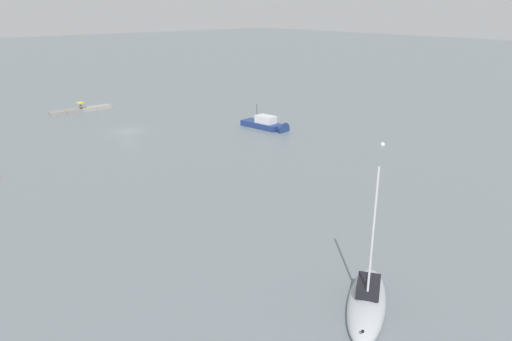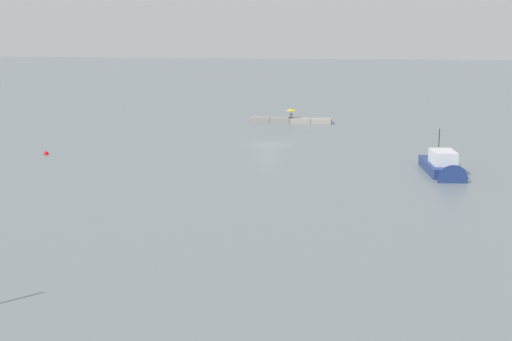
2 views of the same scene
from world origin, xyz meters
The scene contains 7 objects.
ground_plane centered at (0.00, 0.00, 0.00)m, with size 500.00×500.00×0.00m, color slate.
seawall_pier centered at (0.00, -18.65, 0.33)m, with size 10.98×1.91×0.66m.
person_seated_grey_left centered at (-0.06, -18.48, 0.91)m, with size 0.47×0.65×0.73m.
umbrella_open_yellow centered at (-0.07, -18.57, 1.79)m, with size 1.48×1.48×1.31m.
sailboat_grey_mid centered at (8.91, 51.13, 0.40)m, with size 8.31×6.49×10.19m.
motorboat_navy_near centered at (-17.36, 12.84, 0.48)m, with size 3.51×8.36×4.55m.
mooring_buoy_far centered at (-23.19, 29.98, 0.11)m, with size 0.61×0.61×0.61m.
Camera 1 is at (30.95, 65.80, 18.29)m, focal length 33.05 mm.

